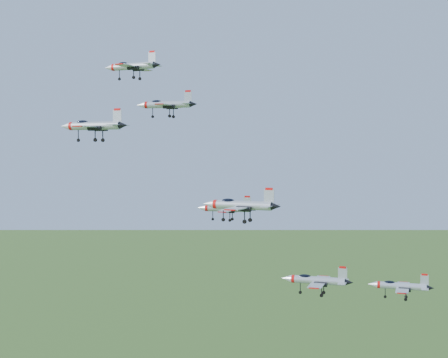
% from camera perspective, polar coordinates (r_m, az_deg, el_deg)
% --- Properties ---
extents(jet_lead, '(13.30, 10.92, 3.57)m').
position_cam_1_polar(jet_lead, '(130.36, -8.47, 10.17)').
color(jet_lead, silver).
extents(jet_left_high, '(11.78, 9.84, 3.15)m').
position_cam_1_polar(jet_left_high, '(114.99, -5.35, 6.80)').
color(jet_left_high, silver).
extents(jet_right_high, '(13.08, 10.77, 3.50)m').
position_cam_1_polar(jet_right_high, '(107.22, -11.93, 4.80)').
color(jet_right_high, silver).
extents(jet_left_low, '(11.87, 9.93, 3.18)m').
position_cam_1_polar(jet_left_low, '(121.24, 0.14, -2.69)').
color(jet_left_low, silver).
extents(jet_right_low, '(13.21, 10.85, 3.54)m').
position_cam_1_polar(jet_right_low, '(97.71, 1.47, -2.38)').
color(jet_right_low, silver).
extents(jet_trail, '(11.86, 9.82, 3.17)m').
position_cam_1_polar(jet_trail, '(103.79, 8.39, -9.13)').
color(jet_trail, silver).
extents(jet_extra, '(11.60, 9.61, 3.10)m').
position_cam_1_polar(jet_extra, '(117.52, 15.76, -9.38)').
color(jet_extra, silver).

